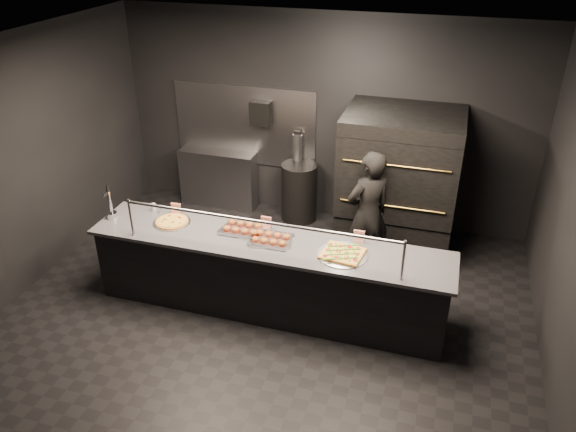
# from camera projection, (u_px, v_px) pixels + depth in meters

# --- Properties ---
(room) EXTENTS (6.04, 6.00, 3.00)m
(room) POSITION_uv_depth(u_px,v_px,m) (266.00, 193.00, 5.98)
(room) COLOR black
(room) RESTS_ON ground
(service_counter) EXTENTS (4.10, 0.78, 1.37)m
(service_counter) POSITION_uv_depth(u_px,v_px,m) (268.00, 276.00, 6.43)
(service_counter) COLOR black
(service_counter) RESTS_ON ground
(pizza_oven) EXTENTS (1.50, 1.23, 1.91)m
(pizza_oven) POSITION_uv_depth(u_px,v_px,m) (399.00, 181.00, 7.47)
(pizza_oven) COLOR black
(pizza_oven) RESTS_ON ground
(prep_shelf) EXTENTS (1.20, 0.35, 0.90)m
(prep_shelf) POSITION_uv_depth(u_px,v_px,m) (219.00, 178.00, 8.79)
(prep_shelf) COLOR #99999E
(prep_shelf) RESTS_ON ground
(towel_dispenser) EXTENTS (0.30, 0.20, 0.35)m
(towel_dispenser) POSITION_uv_depth(u_px,v_px,m) (261.00, 113.00, 8.14)
(towel_dispenser) COLOR black
(towel_dispenser) RESTS_ON room
(fire_extinguisher) EXTENTS (0.14, 0.14, 0.51)m
(fire_extinguisher) POSITION_uv_depth(u_px,v_px,m) (297.00, 148.00, 8.24)
(fire_extinguisher) COLOR #B2B2B7
(fire_extinguisher) RESTS_ON room
(beer_tap) EXTENTS (0.12, 0.18, 0.48)m
(beer_tap) POSITION_uv_depth(u_px,v_px,m) (111.00, 208.00, 6.62)
(beer_tap) COLOR silver
(beer_tap) RESTS_ON service_counter
(round_pizza) EXTENTS (0.44, 0.44, 0.03)m
(round_pizza) POSITION_uv_depth(u_px,v_px,m) (172.00, 222.00, 6.57)
(round_pizza) COLOR silver
(round_pizza) RESTS_ON service_counter
(slider_tray_a) EXTENTS (0.53, 0.43, 0.08)m
(slider_tray_a) POSITION_uv_depth(u_px,v_px,m) (243.00, 228.00, 6.41)
(slider_tray_a) COLOR silver
(slider_tray_a) RESTS_ON service_counter
(slider_tray_b) EXTENTS (0.51, 0.42, 0.07)m
(slider_tray_b) POSITION_uv_depth(u_px,v_px,m) (271.00, 239.00, 6.20)
(slider_tray_b) COLOR silver
(slider_tray_b) RESTS_ON service_counter
(square_pizza) EXTENTS (0.54, 0.54, 0.05)m
(square_pizza) POSITION_uv_depth(u_px,v_px,m) (342.00, 254.00, 5.96)
(square_pizza) COLOR silver
(square_pizza) RESTS_ON service_counter
(condiment_jar) EXTENTS (0.15, 0.06, 0.10)m
(condiment_jar) POSITION_uv_depth(u_px,v_px,m) (156.00, 208.00, 6.81)
(condiment_jar) COLOR silver
(condiment_jar) RESTS_ON service_counter
(tent_cards) EXTENTS (2.34, 0.04, 0.15)m
(tent_cards) POSITION_uv_depth(u_px,v_px,m) (264.00, 222.00, 6.44)
(tent_cards) COLOR white
(tent_cards) RESTS_ON service_counter
(trash_bin) EXTENTS (0.53, 0.53, 0.88)m
(trash_bin) POSITION_uv_depth(u_px,v_px,m) (299.00, 192.00, 8.37)
(trash_bin) COLOR black
(trash_bin) RESTS_ON ground
(worker) EXTENTS (0.72, 0.70, 1.66)m
(worker) POSITION_uv_depth(u_px,v_px,m) (368.00, 214.00, 6.96)
(worker) COLOR black
(worker) RESTS_ON ground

